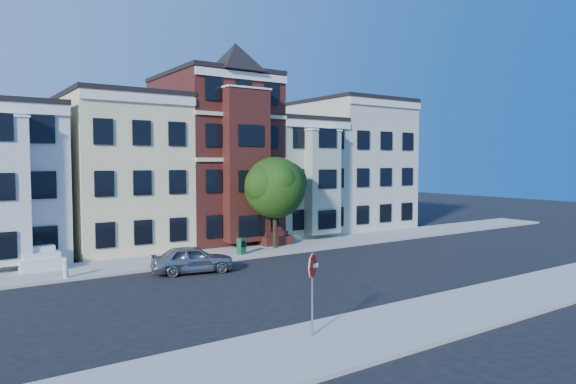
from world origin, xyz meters
TOP-DOWN VIEW (x-y plane):
  - ground at (0.00, 0.00)m, footprint 120.00×120.00m
  - far_sidewalk at (0.00, 8.00)m, footprint 60.00×4.00m
  - near_sidewalk at (0.00, -8.00)m, footprint 60.00×4.00m
  - house_yellow at (-7.00, 14.50)m, footprint 7.00×9.00m
  - house_brown at (0.00, 14.50)m, footprint 7.00×9.00m
  - house_green at (6.50, 14.50)m, footprint 6.00×9.00m
  - house_cream at (13.50, 14.50)m, footprint 8.00×9.00m
  - street_tree at (1.22, 7.93)m, footprint 8.31×8.31m
  - parked_car at (-6.23, 4.45)m, footprint 4.56×2.62m
  - newspaper_box at (-1.81, 7.06)m, footprint 0.53×0.50m
  - fire_hydrant at (-12.14, 6.30)m, footprint 0.27×0.27m
  - stop_sign at (-7.19, -7.26)m, footprint 0.85×0.30m

SIDE VIEW (x-z plane):
  - ground at x=0.00m, z-range 0.00..0.00m
  - far_sidewalk at x=0.00m, z-range 0.00..0.15m
  - near_sidewalk at x=0.00m, z-range 0.00..0.15m
  - fire_hydrant at x=-12.14m, z-range 0.15..0.92m
  - newspaper_box at x=-1.81m, z-range 0.15..1.15m
  - parked_car at x=-6.23m, z-range 0.00..1.46m
  - stop_sign at x=-7.19m, z-range 0.15..3.23m
  - street_tree at x=1.22m, z-range 0.15..7.61m
  - house_green at x=6.50m, z-range 0.00..9.00m
  - house_yellow at x=-7.00m, z-range 0.00..10.00m
  - house_cream at x=13.50m, z-range 0.00..11.00m
  - house_brown at x=0.00m, z-range 0.00..12.00m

